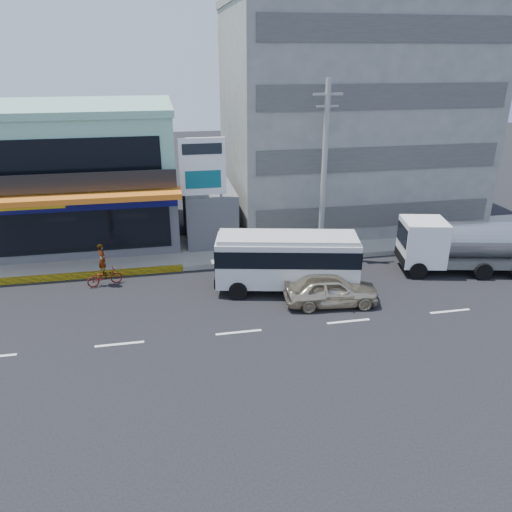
{
  "coord_description": "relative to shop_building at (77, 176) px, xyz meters",
  "views": [
    {
      "loc": [
        -2.8,
        -18.48,
        11.2
      ],
      "look_at": [
        1.37,
        3.14,
        2.2
      ],
      "focal_mm": 35.0,
      "sensor_mm": 36.0,
      "label": 1
    }
  ],
  "objects": [
    {
      "name": "utility_pole_near",
      "position": [
        14.0,
        -6.55,
        1.15
      ],
      "size": [
        1.6,
        0.3,
        10.0
      ],
      "color": "#999993",
      "rests_on": "ground"
    },
    {
      "name": "sedan",
      "position": [
        12.74,
        -12.2,
        -3.24
      ],
      "size": [
        4.61,
        2.21,
        1.52
      ],
      "primitive_type": "imported",
      "rotation": [
        0.0,
        0.0,
        1.47
      ],
      "color": "beige",
      "rests_on": "ground"
    },
    {
      "name": "sidewalk",
      "position": [
        13.0,
        -4.45,
        -3.85
      ],
      "size": [
        70.0,
        5.0,
        0.3
      ],
      "primitive_type": "cube",
      "color": "gray",
      "rests_on": "ground"
    },
    {
      "name": "motorcycle_rider",
      "position": [
        1.95,
        -7.94,
        -3.25
      ],
      "size": [
        1.88,
        1.08,
        2.28
      ],
      "color": "#520B0B",
      "rests_on": "ground"
    },
    {
      "name": "billboard",
      "position": [
        7.5,
        -4.75,
        0.93
      ],
      "size": [
        2.6,
        0.18,
        6.9
      ],
      "color": "gray",
      "rests_on": "ground"
    },
    {
      "name": "shop_building",
      "position": [
        0.0,
        0.0,
        0.0
      ],
      "size": [
        12.4,
        11.7,
        8.0
      ],
      "color": "#4C4D52",
      "rests_on": "ground"
    },
    {
      "name": "concrete_building",
      "position": [
        18.0,
        1.05,
        3.0
      ],
      "size": [
        16.0,
        12.0,
        14.0
      ],
      "primitive_type": "cube",
      "color": "gray",
      "rests_on": "ground"
    },
    {
      "name": "minibus",
      "position": [
        11.04,
        -10.27,
        -2.24
      ],
      "size": [
        7.35,
        3.67,
        2.94
      ],
      "color": "silver",
      "rests_on": "ground"
    },
    {
      "name": "tanker_truck",
      "position": [
        21.06,
        -9.83,
        -2.43
      ],
      "size": [
        7.71,
        3.71,
        2.92
      ],
      "color": "white",
      "rests_on": "ground"
    },
    {
      "name": "satellite_dish",
      "position": [
        8.0,
        -2.95,
        -0.42
      ],
      "size": [
        1.5,
        1.5,
        0.15
      ],
      "primitive_type": "cylinder",
      "color": "slate",
      "rests_on": "gap_structure"
    },
    {
      "name": "gap_structure",
      "position": [
        8.0,
        -1.95,
        -2.25
      ],
      "size": [
        3.0,
        6.0,
        3.5
      ],
      "primitive_type": "cube",
      "color": "#4C4D52",
      "rests_on": "ground"
    },
    {
      "name": "ground",
      "position": [
        8.0,
        -13.95,
        -4.0
      ],
      "size": [
        120.0,
        120.0,
        0.0
      ],
      "primitive_type": "plane",
      "color": "black",
      "rests_on": "ground"
    }
  ]
}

